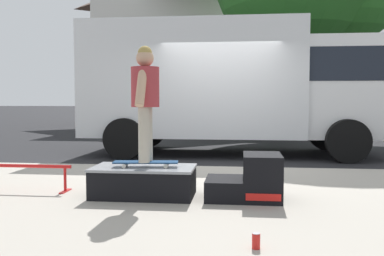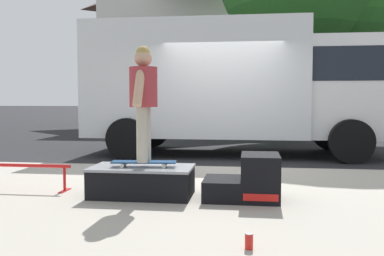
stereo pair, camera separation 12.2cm
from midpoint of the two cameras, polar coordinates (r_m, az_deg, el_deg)
ground_plane at (r=8.17m, az=4.02°, el=-5.37°), size 140.00×140.00×0.00m
sidewalk_slab at (r=5.23m, az=1.92°, el=-9.97°), size 50.00×5.00×0.12m
skate_box at (r=5.34m, az=-5.96°, el=-6.88°), size 1.24×0.67×0.37m
kicker_ramp at (r=5.19m, az=8.14°, el=-6.91°), size 0.89×0.64×0.54m
grind_rail at (r=6.03m, az=-20.57°, el=-5.35°), size 1.22×0.28×0.34m
skateboard at (r=5.27m, az=-5.71°, el=-4.53°), size 0.80×0.28×0.07m
skater_kid at (r=5.21m, az=-5.77°, el=4.50°), size 0.34×0.71×1.39m
soda_can at (r=3.56m, az=8.54°, el=-14.59°), size 0.07×0.07×0.13m
box_truck at (r=10.26m, az=6.49°, el=6.02°), size 6.91×2.63×3.05m
house_behind at (r=22.25m, az=2.20°, el=11.42°), size 9.54×8.22×8.40m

